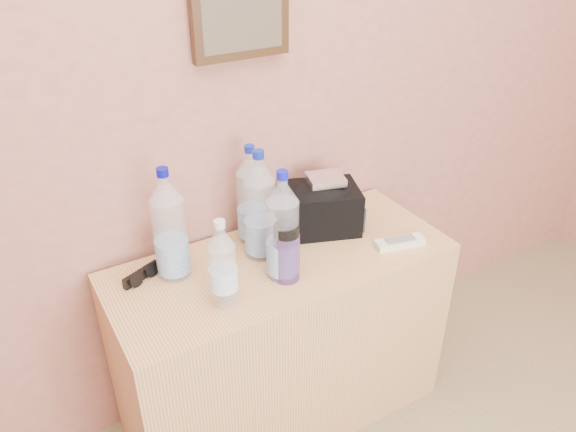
{
  "coord_description": "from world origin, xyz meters",
  "views": [
    {
      "loc": [
        -0.67,
        0.48,
        1.72
      ],
      "look_at": [
        0.05,
        1.71,
        0.87
      ],
      "focal_mm": 35.0,
      "sensor_mm": 36.0,
      "label": 1
    }
  ],
  "objects_px": {
    "pet_large_b": "(251,199)",
    "nalgene_bottle": "(286,251)",
    "ac_remote": "(400,243)",
    "toiletry_bag": "(320,206)",
    "pet_large_a": "(170,230)",
    "pet_small": "(223,268)",
    "foil_packet": "(326,179)",
    "pet_large_c": "(260,211)",
    "pet_large_d": "(283,231)",
    "dresser": "(282,340)",
    "sunglasses": "(141,275)"
  },
  "relations": [
    {
      "from": "toiletry_bag",
      "to": "foil_packet",
      "type": "distance_m",
      "value": 0.1
    },
    {
      "from": "pet_large_d",
      "to": "toiletry_bag",
      "type": "distance_m",
      "value": 0.31
    },
    {
      "from": "pet_large_c",
      "to": "pet_large_b",
      "type": "bearing_deg",
      "value": 79.03
    },
    {
      "from": "pet_large_c",
      "to": "foil_packet",
      "type": "relative_size",
      "value": 3.07
    },
    {
      "from": "ac_remote",
      "to": "toiletry_bag",
      "type": "bearing_deg",
      "value": 140.13
    },
    {
      "from": "nalgene_bottle",
      "to": "pet_large_a",
      "type": "bearing_deg",
      "value": 146.22
    },
    {
      "from": "pet_large_b",
      "to": "pet_large_c",
      "type": "distance_m",
      "value": 0.1
    },
    {
      "from": "nalgene_bottle",
      "to": "foil_packet",
      "type": "relative_size",
      "value": 1.65
    },
    {
      "from": "pet_large_c",
      "to": "pet_large_d",
      "type": "bearing_deg",
      "value": -88.46
    },
    {
      "from": "pet_large_c",
      "to": "pet_small",
      "type": "height_order",
      "value": "pet_large_c"
    },
    {
      "from": "nalgene_bottle",
      "to": "toiletry_bag",
      "type": "xyz_separation_m",
      "value": [
        0.24,
        0.19,
        -0.01
      ]
    },
    {
      "from": "pet_small",
      "to": "foil_packet",
      "type": "bearing_deg",
      "value": 22.51
    },
    {
      "from": "sunglasses",
      "to": "foil_packet",
      "type": "xyz_separation_m",
      "value": [
        0.64,
        -0.03,
        0.17
      ]
    },
    {
      "from": "pet_large_c",
      "to": "sunglasses",
      "type": "height_order",
      "value": "pet_large_c"
    },
    {
      "from": "pet_large_a",
      "to": "pet_small",
      "type": "bearing_deg",
      "value": -69.02
    },
    {
      "from": "sunglasses",
      "to": "ac_remote",
      "type": "relative_size",
      "value": 0.78
    },
    {
      "from": "pet_large_c",
      "to": "toiletry_bag",
      "type": "distance_m",
      "value": 0.26
    },
    {
      "from": "pet_large_a",
      "to": "nalgene_bottle",
      "type": "relative_size",
      "value": 1.84
    },
    {
      "from": "sunglasses",
      "to": "pet_large_b",
      "type": "bearing_deg",
      "value": -18.68
    },
    {
      "from": "pet_small",
      "to": "toiletry_bag",
      "type": "relative_size",
      "value": 1.06
    },
    {
      "from": "pet_large_a",
      "to": "toiletry_bag",
      "type": "bearing_deg",
      "value": -0.1
    },
    {
      "from": "pet_large_b",
      "to": "nalgene_bottle",
      "type": "relative_size",
      "value": 1.74
    },
    {
      "from": "pet_large_b",
      "to": "pet_large_c",
      "type": "xyz_separation_m",
      "value": [
        -0.02,
        -0.09,
        0.01
      ]
    },
    {
      "from": "pet_large_a",
      "to": "pet_large_c",
      "type": "relative_size",
      "value": 0.99
    },
    {
      "from": "nalgene_bottle",
      "to": "ac_remote",
      "type": "bearing_deg",
      "value": -5.23
    },
    {
      "from": "pet_large_d",
      "to": "ac_remote",
      "type": "xyz_separation_m",
      "value": [
        0.41,
        -0.06,
        -0.14
      ]
    },
    {
      "from": "pet_large_b",
      "to": "nalgene_bottle",
      "type": "distance_m",
      "value": 0.25
    },
    {
      "from": "pet_large_c",
      "to": "foil_packet",
      "type": "distance_m",
      "value": 0.27
    },
    {
      "from": "sunglasses",
      "to": "toiletry_bag",
      "type": "relative_size",
      "value": 0.51
    },
    {
      "from": "nalgene_bottle",
      "to": "sunglasses",
      "type": "height_order",
      "value": "nalgene_bottle"
    },
    {
      "from": "pet_large_b",
      "to": "ac_remote",
      "type": "bearing_deg",
      "value": -35.73
    },
    {
      "from": "nalgene_bottle",
      "to": "toiletry_bag",
      "type": "height_order",
      "value": "nalgene_bottle"
    },
    {
      "from": "ac_remote",
      "to": "toiletry_bag",
      "type": "height_order",
      "value": "toiletry_bag"
    },
    {
      "from": "toiletry_bag",
      "to": "pet_large_d",
      "type": "bearing_deg",
      "value": -125.22
    },
    {
      "from": "sunglasses",
      "to": "foil_packet",
      "type": "distance_m",
      "value": 0.66
    },
    {
      "from": "ac_remote",
      "to": "foil_packet",
      "type": "relative_size",
      "value": 1.41
    },
    {
      "from": "pet_large_a",
      "to": "nalgene_bottle",
      "type": "height_order",
      "value": "pet_large_a"
    },
    {
      "from": "pet_large_d",
      "to": "foil_packet",
      "type": "height_order",
      "value": "pet_large_d"
    },
    {
      "from": "pet_large_a",
      "to": "toiletry_bag",
      "type": "xyz_separation_m",
      "value": [
        0.53,
        -0.0,
        -0.07
      ]
    },
    {
      "from": "dresser",
      "to": "nalgene_bottle",
      "type": "xyz_separation_m",
      "value": [
        -0.04,
        -0.09,
        0.44
      ]
    },
    {
      "from": "pet_large_b",
      "to": "nalgene_bottle",
      "type": "xyz_separation_m",
      "value": [
        -0.01,
        -0.25,
        -0.05
      ]
    },
    {
      "from": "pet_large_a",
      "to": "dresser",
      "type": "bearing_deg",
      "value": -17.15
    },
    {
      "from": "dresser",
      "to": "pet_large_a",
      "type": "distance_m",
      "value": 0.6
    },
    {
      "from": "pet_large_b",
      "to": "toiletry_bag",
      "type": "distance_m",
      "value": 0.25
    },
    {
      "from": "dresser",
      "to": "pet_large_a",
      "type": "height_order",
      "value": "pet_large_a"
    },
    {
      "from": "dresser",
      "to": "pet_small",
      "type": "xyz_separation_m",
      "value": [
        -0.24,
        -0.1,
        0.46
      ]
    },
    {
      "from": "pet_large_c",
      "to": "pet_large_d",
      "type": "relative_size",
      "value": 1.03
    },
    {
      "from": "pet_large_a",
      "to": "toiletry_bag",
      "type": "relative_size",
      "value": 1.4
    },
    {
      "from": "pet_large_a",
      "to": "pet_large_b",
      "type": "height_order",
      "value": "pet_large_a"
    },
    {
      "from": "pet_small",
      "to": "nalgene_bottle",
      "type": "relative_size",
      "value": 1.39
    }
  ]
}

